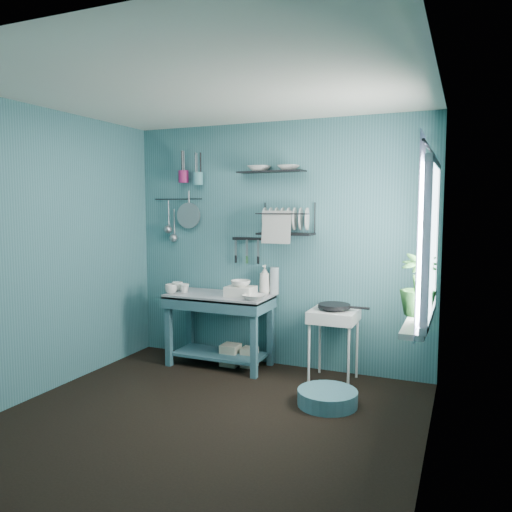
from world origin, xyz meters
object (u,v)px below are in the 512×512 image
at_px(wash_tub, 241,291).
at_px(water_bottle, 274,281).
at_px(mug_mid, 184,288).
at_px(mug_right, 177,286).
at_px(utensil_cup_magenta, 184,177).
at_px(potted_plant, 418,284).
at_px(storage_tin_large, 231,355).
at_px(hotplate_stand, 333,346).
at_px(colander, 189,216).
at_px(soap_bottle, 265,280).
at_px(floor_basin, 327,398).
at_px(work_counter, 220,330).
at_px(dish_rack, 286,219).
at_px(storage_tin_small, 249,357).
at_px(frying_pan, 334,306).
at_px(mug_left, 171,289).
at_px(utensil_cup_teal, 198,179).

bearing_deg(wash_tub, water_bottle, 41.63).
height_order(mug_mid, water_bottle, water_bottle).
distance_m(mug_right, utensil_cup_magenta, 1.19).
height_order(potted_plant, storage_tin_large, potted_plant).
height_order(hotplate_stand, colander, colander).
xyz_separation_m(soap_bottle, floor_basin, (0.88, -0.79, -0.83)).
distance_m(utensil_cup_magenta, floor_basin, 2.76).
height_order(work_counter, storage_tin_large, work_counter).
height_order(mug_mid, mug_right, mug_right).
bearing_deg(storage_tin_large, dish_rack, 10.59).
xyz_separation_m(utensil_cup_magenta, storage_tin_small, (0.83, -0.13, -1.87)).
xyz_separation_m(wash_tub, storage_tin_large, (-0.15, 0.07, -0.69)).
height_order(work_counter, storage_tin_small, work_counter).
bearing_deg(frying_pan, wash_tub, -178.72).
height_order(frying_pan, floor_basin, frying_pan).
distance_m(work_counter, frying_pan, 1.25).
xyz_separation_m(hotplate_stand, colander, (-1.69, 0.23, 1.20)).
bearing_deg(mug_mid, floor_basin, -17.40).
xyz_separation_m(mug_left, hotplate_stand, (1.68, 0.16, -0.46)).
xyz_separation_m(water_bottle, storage_tin_small, (-0.22, -0.14, -0.79)).
bearing_deg(wash_tub, floor_basin, -28.32).
bearing_deg(mug_mid, dish_rack, 11.66).
distance_m(mug_right, storage_tin_small, 1.06).
distance_m(frying_pan, potted_plant, 1.07).
bearing_deg(colander, frying_pan, -7.87).
xyz_separation_m(storage_tin_small, floor_basin, (1.00, -0.67, -0.04)).
bearing_deg(mug_left, potted_plant, -10.66).
bearing_deg(water_bottle, utensil_cup_magenta, -179.19).
bearing_deg(mug_left, dish_rack, 15.42).
xyz_separation_m(work_counter, wash_tub, (0.25, -0.02, 0.42)).
bearing_deg(dish_rack, storage_tin_large, -171.06).
height_order(soap_bottle, floor_basin, soap_bottle).
relative_size(water_bottle, storage_tin_large, 1.27).
height_order(mug_left, storage_tin_large, mug_left).
height_order(frying_pan, colander, colander).
xyz_separation_m(wash_tub, dish_rack, (0.41, 0.18, 0.73)).
bearing_deg(colander, soap_bottle, -2.21).
bearing_deg(mug_left, soap_bottle, 21.80).
bearing_deg(frying_pan, storage_tin_large, 177.47).
distance_m(wash_tub, floor_basin, 1.40).
relative_size(mug_left, mug_right, 1.00).
height_order(mug_left, water_bottle, water_bottle).
xyz_separation_m(utensil_cup_magenta, potted_plant, (2.52, -0.83, -0.90)).
bearing_deg(utensil_cup_teal, frying_pan, -7.48).
bearing_deg(colander, wash_tub, -19.00).
height_order(mug_left, utensil_cup_teal, utensil_cup_teal).
relative_size(frying_pan, floor_basin, 0.60).
bearing_deg(mug_mid, mug_left, -135.00).
distance_m(utensil_cup_teal, potted_plant, 2.64).
xyz_separation_m(mug_right, dish_rack, (1.16, 0.16, 0.73)).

